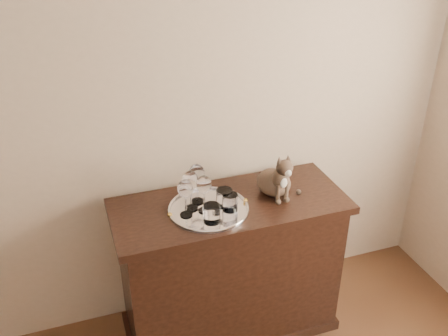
# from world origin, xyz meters

# --- Properties ---
(wall_back) EXTENTS (4.00, 0.10, 2.70)m
(wall_back) POSITION_xyz_m (0.00, 2.25, 1.35)
(wall_back) COLOR #BDA68D
(wall_back) RESTS_ON ground
(sideboard) EXTENTS (1.20, 0.50, 0.85)m
(sideboard) POSITION_xyz_m (0.60, 1.94, 0.42)
(sideboard) COLOR black
(sideboard) RESTS_ON ground
(tray) EXTENTS (0.40, 0.40, 0.01)m
(tray) POSITION_xyz_m (0.48, 1.91, 0.85)
(tray) COLOR silver
(tray) RESTS_ON sideboard
(wine_glass_a) EXTENTS (0.08, 0.08, 0.21)m
(wine_glass_a) POSITION_xyz_m (0.40, 1.94, 0.96)
(wine_glass_a) COLOR white
(wine_glass_a) RESTS_ON tray
(wine_glass_b) EXTENTS (0.08, 0.08, 0.21)m
(wine_glass_b) POSITION_xyz_m (0.44, 1.99, 0.96)
(wine_glass_b) COLOR white
(wine_glass_b) RESTS_ON tray
(wine_glass_c) EXTENTS (0.07, 0.07, 0.20)m
(wine_glass_c) POSITION_xyz_m (0.36, 1.90, 0.96)
(wine_glass_c) COLOR white
(wine_glass_c) RESTS_ON tray
(wine_glass_d) EXTENTS (0.07, 0.07, 0.20)m
(wine_glass_d) POSITION_xyz_m (0.45, 1.90, 0.96)
(wine_glass_d) COLOR silver
(wine_glass_d) RESTS_ON tray
(tumbler_a) EXTENTS (0.08, 0.08, 0.09)m
(tumbler_a) POSITION_xyz_m (0.57, 1.87, 0.90)
(tumbler_a) COLOR white
(tumbler_a) RESTS_ON tray
(tumbler_b) EXTENTS (0.08, 0.08, 0.09)m
(tumbler_b) POSITION_xyz_m (0.46, 1.81, 0.90)
(tumbler_b) COLOR white
(tumbler_b) RESTS_ON tray
(tumbler_c) EXTENTS (0.08, 0.08, 0.09)m
(tumbler_c) POSITION_xyz_m (0.56, 1.92, 0.90)
(tumbler_c) COLOR white
(tumbler_c) RESTS_ON tray
(cat) EXTENTS (0.27, 0.26, 0.26)m
(cat) POSITION_xyz_m (0.84, 1.96, 0.98)
(cat) COLOR #4A3B2C
(cat) RESTS_ON sideboard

